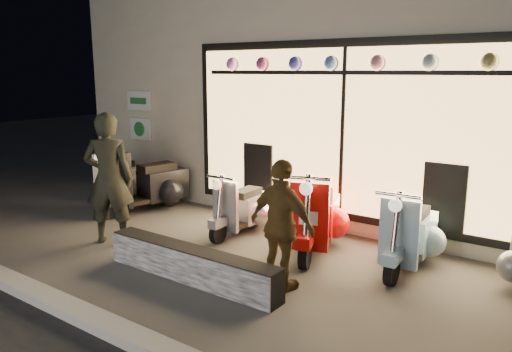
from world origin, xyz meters
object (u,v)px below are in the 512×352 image
at_px(scooter_silver, 245,208).
at_px(woman, 282,226).
at_px(graffiti_barrier, 191,264).
at_px(man, 109,179).
at_px(scooter_red, 317,217).

distance_m(scooter_silver, woman, 2.16).
height_order(graffiti_barrier, man, man).
distance_m(scooter_red, man, 2.97).
relative_size(graffiti_barrier, man, 1.30).
distance_m(graffiti_barrier, scooter_silver, 1.95).
distance_m(scooter_red, woman, 1.49).
distance_m(scooter_silver, man, 2.05).
relative_size(scooter_silver, woman, 0.87).
bearing_deg(scooter_red, woman, -95.41).
bearing_deg(scooter_silver, woman, -44.06).
xyz_separation_m(graffiti_barrier, man, (-1.86, 0.33, 0.74)).
bearing_deg(graffiti_barrier, scooter_red, 70.65).
relative_size(graffiti_barrier, scooter_silver, 1.88).
bearing_deg(man, scooter_silver, -165.81).
distance_m(graffiti_barrier, scooter_red, 1.98).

